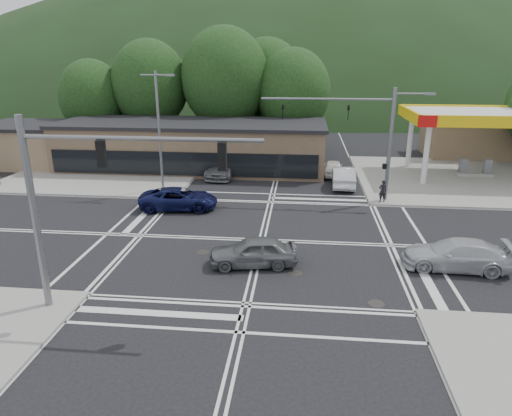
# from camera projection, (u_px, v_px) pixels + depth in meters

# --- Properties ---
(ground) EXTENTS (120.00, 120.00, 0.00)m
(ground) POSITION_uv_depth(u_px,v_px,m) (262.00, 240.00, 26.07)
(ground) COLOR black
(ground) RESTS_ON ground
(sidewalk_ne) EXTENTS (16.00, 16.00, 0.15)m
(sidewalk_ne) POSITION_uv_depth(u_px,v_px,m) (453.00, 179.00, 38.73)
(sidewalk_ne) COLOR gray
(sidewalk_ne) RESTS_ON ground
(sidewalk_nw) EXTENTS (16.00, 16.00, 0.15)m
(sidewalk_nw) POSITION_uv_depth(u_px,v_px,m) (113.00, 170.00, 41.65)
(sidewalk_nw) COLOR gray
(sidewalk_nw) RESTS_ON ground
(gas_station_canopy) EXTENTS (12.32, 8.34, 5.75)m
(gas_station_canopy) POSITION_uv_depth(u_px,v_px,m) (483.00, 119.00, 37.89)
(gas_station_canopy) COLOR silver
(gas_station_canopy) RESTS_ON ground
(convenience_store) EXTENTS (10.00, 6.00, 3.80)m
(convenience_store) POSITION_uv_depth(u_px,v_px,m) (476.00, 138.00, 47.09)
(convenience_store) COLOR #846B4F
(convenience_store) RESTS_ON ground
(commercial_row) EXTENTS (24.00, 8.00, 4.00)m
(commercial_row) POSITION_uv_depth(u_px,v_px,m) (193.00, 147.00, 42.24)
(commercial_row) COLOR brown
(commercial_row) RESTS_ON ground
(commercial_nw) EXTENTS (8.00, 7.00, 3.60)m
(commercial_nw) POSITION_uv_depth(u_px,v_px,m) (30.00, 145.00, 43.86)
(commercial_nw) COLOR #846B4F
(commercial_nw) RESTS_ON ground
(hill_north) EXTENTS (252.00, 126.00, 140.00)m
(hill_north) POSITION_uv_depth(u_px,v_px,m) (295.00, 99.00, 110.93)
(hill_north) COLOR #1C3116
(hill_north) RESTS_ON ground
(tree_n_a) EXTENTS (8.00, 8.00, 11.75)m
(tree_n_a) POSITION_uv_depth(u_px,v_px,m) (150.00, 84.00, 47.79)
(tree_n_a) COLOR #382619
(tree_n_a) RESTS_ON ground
(tree_n_b) EXTENTS (9.00, 9.00, 12.98)m
(tree_n_b) POSITION_uv_depth(u_px,v_px,m) (225.00, 78.00, 46.80)
(tree_n_b) COLOR #382619
(tree_n_b) RESTS_ON ground
(tree_n_c) EXTENTS (7.60, 7.60, 10.87)m
(tree_n_c) POSITION_uv_depth(u_px,v_px,m) (293.00, 92.00, 46.54)
(tree_n_c) COLOR #382619
(tree_n_c) RESTS_ON ground
(tree_n_d) EXTENTS (6.80, 6.80, 9.76)m
(tree_n_d) POSITION_uv_depth(u_px,v_px,m) (92.00, 97.00, 47.84)
(tree_n_d) COLOR #382619
(tree_n_d) RESTS_ON ground
(tree_n_e) EXTENTS (8.40, 8.40, 11.98)m
(tree_n_e) POSITION_uv_depth(u_px,v_px,m) (267.00, 83.00, 50.39)
(tree_n_e) COLOR #382619
(tree_n_e) RESTS_ON ground
(streetlight_nw) EXTENTS (2.50, 0.25, 9.00)m
(streetlight_nw) POSITION_uv_depth(u_px,v_px,m) (160.00, 126.00, 33.77)
(streetlight_nw) COLOR slate
(streetlight_nw) RESTS_ON ground
(signal_mast_ne) EXTENTS (11.65, 0.30, 8.00)m
(signal_mast_ne) POSITION_uv_depth(u_px,v_px,m) (373.00, 131.00, 31.51)
(signal_mast_ne) COLOR slate
(signal_mast_ne) RESTS_ON ground
(signal_mast_sw) EXTENTS (9.14, 0.28, 8.00)m
(signal_mast_sw) POSITION_uv_depth(u_px,v_px,m) (76.00, 192.00, 17.33)
(signal_mast_sw) COLOR slate
(signal_mast_sw) RESTS_ON ground
(car_blue_west) EXTENTS (5.49, 2.98, 1.46)m
(car_blue_west) POSITION_uv_depth(u_px,v_px,m) (179.00, 199.00, 31.15)
(car_blue_west) COLOR #0D113C
(car_blue_west) RESTS_ON ground
(car_grey_center) EXTENTS (4.58, 2.40, 1.49)m
(car_grey_center) POSITION_uv_depth(u_px,v_px,m) (253.00, 252.00, 22.74)
(car_grey_center) COLOR slate
(car_grey_center) RESTS_ON ground
(car_silver_east) EXTENTS (5.27, 2.46, 1.49)m
(car_silver_east) POSITION_uv_depth(u_px,v_px,m) (456.00, 255.00, 22.40)
(car_silver_east) COLOR #B9BCC0
(car_silver_east) RESTS_ON ground
(car_queue_a) EXTENTS (1.92, 5.01, 1.63)m
(car_queue_a) POSITION_uv_depth(u_px,v_px,m) (343.00, 176.00, 36.57)
(car_queue_a) COLOR silver
(car_queue_a) RESTS_ON ground
(car_queue_b) EXTENTS (1.84, 4.17, 1.39)m
(car_queue_b) POSITION_uv_depth(u_px,v_px,m) (333.00, 168.00, 39.89)
(car_queue_b) COLOR white
(car_queue_b) RESTS_ON ground
(car_northbound) EXTENTS (2.81, 5.78, 1.62)m
(car_northbound) POSITION_uv_depth(u_px,v_px,m) (224.00, 167.00, 39.64)
(car_northbound) COLOR slate
(car_northbound) RESTS_ON ground
(pedestrian) EXTENTS (0.65, 0.49, 1.59)m
(pedestrian) POSITION_uv_depth(u_px,v_px,m) (383.00, 191.00, 32.18)
(pedestrian) COLOR black
(pedestrian) RESTS_ON sidewalk_ne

